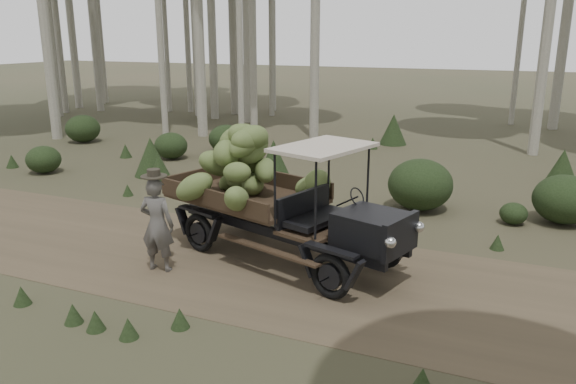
% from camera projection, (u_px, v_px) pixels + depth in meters
% --- Properties ---
extents(ground, '(120.00, 120.00, 0.00)m').
position_uv_depth(ground, '(174.00, 252.00, 10.55)').
color(ground, '#473D2B').
rests_on(ground, ground).
extents(dirt_track, '(70.00, 4.00, 0.01)m').
position_uv_depth(dirt_track, '(174.00, 252.00, 10.54)').
color(dirt_track, brown).
rests_on(dirt_track, ground).
extents(banana_truck, '(5.02, 2.95, 2.49)m').
position_uv_depth(banana_truck, '(265.00, 180.00, 10.20)').
color(banana_truck, black).
rests_on(banana_truck, ground).
extents(farmer, '(0.65, 0.50, 1.80)m').
position_uv_depth(farmer, '(157.00, 223.00, 9.53)').
color(farmer, '#524E4B').
rests_on(farmer, ground).
extents(undergrowth, '(21.51, 22.41, 1.38)m').
position_uv_depth(undergrowth, '(252.00, 181.00, 13.65)').
color(undergrowth, '#233319').
rests_on(undergrowth, ground).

